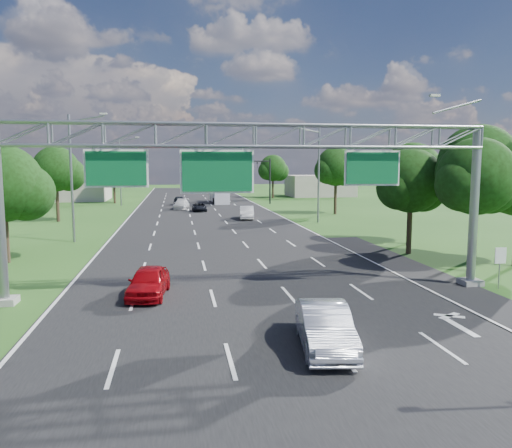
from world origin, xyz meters
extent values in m
plane|color=#224C16|center=(0.00, 30.00, 0.00)|extent=(220.00, 220.00, 0.00)
cube|color=black|center=(0.00, 30.00, 0.00)|extent=(18.00, 180.00, 0.02)
cube|color=black|center=(10.20, 14.00, 0.00)|extent=(3.00, 30.00, 0.02)
cube|color=gray|center=(11.50, 12.00, 0.15)|extent=(1.00, 1.00, 0.30)
cylinder|color=gray|center=(11.50, 12.00, 4.00)|extent=(0.44, 0.44, 8.00)
cube|color=gray|center=(-11.00, 12.00, 0.15)|extent=(1.00, 1.00, 0.30)
cylinder|color=gray|center=(-11.00, 12.00, 4.00)|extent=(0.40, 0.40, 8.00)
cylinder|color=gray|center=(10.30, 12.00, 9.00)|extent=(2.54, 0.12, 0.79)
cube|color=beige|center=(9.10, 12.00, 9.50)|extent=(0.50, 0.22, 0.12)
cube|color=white|center=(-6.00, 11.98, 6.00)|extent=(2.80, 0.05, 1.70)
cube|color=#0B592E|center=(-6.00, 11.92, 6.00)|extent=(2.62, 0.05, 1.52)
cube|color=white|center=(-1.50, 11.98, 5.85)|extent=(3.40, 0.05, 2.00)
cube|color=#0B592E|center=(-1.50, 11.92, 5.85)|extent=(3.22, 0.05, 1.82)
cube|color=white|center=(6.00, 11.98, 6.00)|extent=(2.80, 0.05, 1.70)
cube|color=#0B592E|center=(6.00, 11.92, 6.00)|extent=(2.62, 0.05, 1.52)
cylinder|color=gray|center=(12.40, 11.00, 1.00)|extent=(0.06, 0.06, 2.00)
cube|color=white|center=(12.40, 10.97, 1.70)|extent=(0.60, 0.04, 0.80)
cylinder|color=black|center=(11.00, 65.00, 3.50)|extent=(0.24, 0.24, 7.00)
cylinder|color=black|center=(5.00, 65.00, 6.60)|extent=(12.00, 0.18, 0.18)
imported|color=black|center=(-1.00, 65.00, 6.05)|extent=(0.18, 0.22, 1.10)
imported|color=black|center=(4.00, 65.00, 6.05)|extent=(0.18, 0.22, 1.10)
imported|color=black|center=(9.00, 65.00, 6.05)|extent=(0.18, 0.22, 1.10)
cylinder|color=gray|center=(-11.50, 30.00, 5.00)|extent=(0.20, 0.20, 10.00)
cylinder|color=gray|center=(-10.20, 30.00, 9.70)|extent=(2.78, 0.12, 0.60)
cube|color=beige|center=(-8.90, 30.00, 10.10)|extent=(0.55, 0.22, 0.12)
cylinder|color=gray|center=(-11.50, 65.00, 5.00)|extent=(0.20, 0.20, 10.00)
cylinder|color=gray|center=(-10.20, 65.00, 9.70)|extent=(2.78, 0.12, 0.60)
cube|color=beige|center=(-8.90, 65.00, 10.10)|extent=(0.55, 0.22, 0.12)
cylinder|color=gray|center=(11.50, 40.00, 5.00)|extent=(0.20, 0.20, 10.00)
cylinder|color=gray|center=(10.20, 40.00, 9.70)|extent=(2.78, 0.12, 0.60)
cube|color=beige|center=(8.90, 40.00, 10.10)|extent=(0.55, 0.22, 0.12)
cylinder|color=#2D2116|center=(13.50, 15.00, 1.87)|extent=(0.36, 0.36, 3.74)
sphere|color=black|center=(13.50, 15.00, 5.50)|extent=(4.40, 4.40, 4.40)
sphere|color=black|center=(14.60, 15.40, 4.95)|extent=(3.30, 3.30, 3.30)
sphere|color=black|center=(12.51, 14.70, 5.06)|extent=(3.08, 3.08, 3.08)
cylinder|color=#2D2116|center=(15.50, 18.00, 2.09)|extent=(0.36, 0.36, 4.18)
sphere|color=black|center=(15.50, 18.00, 6.18)|extent=(5.00, 5.00, 5.00)
sphere|color=black|center=(16.75, 18.40, 5.55)|extent=(3.75, 3.75, 3.75)
sphere|color=black|center=(14.38, 17.70, 5.68)|extent=(3.50, 3.50, 3.50)
cylinder|color=#2D2116|center=(12.50, 21.00, 1.65)|extent=(0.36, 0.36, 3.30)
sphere|color=black|center=(12.50, 21.00, 5.06)|extent=(4.40, 4.40, 4.40)
sphere|color=black|center=(13.60, 21.40, 4.51)|extent=(3.30, 3.30, 3.30)
sphere|color=black|center=(11.51, 20.70, 4.62)|extent=(3.08, 3.08, 3.08)
sphere|color=black|center=(15.96, 15.70, 4.90)|extent=(3.22, 3.22, 3.22)
cylinder|color=#2D2116|center=(14.50, 25.00, 1.76)|extent=(0.36, 0.36, 3.52)
sphere|color=black|center=(14.50, 25.00, 5.44)|extent=(4.80, 4.80, 4.80)
sphere|color=black|center=(15.70, 25.40, 4.84)|extent=(3.60, 3.60, 3.60)
sphere|color=black|center=(13.42, 24.70, 4.96)|extent=(3.36, 3.36, 3.36)
cylinder|color=#2D2116|center=(-14.00, 22.00, 1.54)|extent=(0.36, 0.36, 3.08)
sphere|color=black|center=(-14.00, 22.00, 5.00)|extent=(4.80, 4.80, 4.80)
sphere|color=black|center=(-12.80, 22.40, 4.40)|extent=(3.60, 3.60, 3.60)
cylinder|color=#2D2116|center=(-16.00, 45.00, 1.87)|extent=(0.36, 0.36, 3.74)
sphere|color=black|center=(-16.00, 45.00, 5.66)|extent=(4.80, 4.80, 4.80)
sphere|color=black|center=(-14.80, 45.40, 5.06)|extent=(3.60, 3.60, 3.60)
sphere|color=black|center=(-17.08, 44.70, 5.18)|extent=(3.36, 3.36, 3.36)
cylinder|color=#2D2116|center=(-13.00, 70.00, 1.65)|extent=(0.36, 0.36, 3.30)
sphere|color=black|center=(-13.00, 70.00, 5.22)|extent=(4.80, 4.80, 4.80)
sphere|color=black|center=(-11.80, 70.40, 4.62)|extent=(3.60, 3.60, 3.60)
sphere|color=black|center=(-14.08, 69.70, 4.74)|extent=(3.36, 3.36, 3.36)
cylinder|color=#2D2116|center=(16.00, 48.00, 1.98)|extent=(0.36, 0.36, 3.96)
sphere|color=black|center=(16.00, 48.00, 5.88)|extent=(4.80, 4.80, 4.80)
sphere|color=black|center=(17.20, 48.40, 5.28)|extent=(3.60, 3.60, 3.60)
sphere|color=black|center=(14.92, 47.70, 5.40)|extent=(3.36, 3.36, 3.36)
cylinder|color=#2D2116|center=(14.00, 78.00, 1.76)|extent=(0.36, 0.36, 3.52)
sphere|color=black|center=(14.00, 78.00, 5.44)|extent=(4.80, 4.80, 4.80)
sphere|color=black|center=(15.20, 78.40, 4.84)|extent=(3.60, 3.60, 3.60)
sphere|color=black|center=(12.92, 77.70, 4.96)|extent=(3.36, 3.36, 3.36)
cube|color=#A49B8A|center=(-22.00, 78.00, 2.50)|extent=(14.00, 10.00, 5.00)
cube|color=#A49B8A|center=(24.00, 82.00, 2.00)|extent=(12.00, 9.00, 4.00)
imported|color=#9D070D|center=(-4.75, 12.34, 0.71)|extent=(2.14, 4.31, 1.41)
imported|color=silver|center=(1.46, 4.57, 0.75)|extent=(2.21, 4.75, 1.51)
imported|color=silver|center=(-2.70, 58.35, 0.67)|extent=(2.48, 4.81, 1.33)
imported|color=black|center=(-0.41, 54.54, 0.55)|extent=(1.89, 3.96, 1.09)
imported|color=black|center=(-2.93, 65.33, 0.66)|extent=(1.87, 4.00, 1.32)
imported|color=#BDBDBD|center=(4.45, 44.39, 0.72)|extent=(2.04, 4.51, 1.44)
cube|color=silver|center=(3.45, 69.48, 1.67)|extent=(2.67, 6.15, 3.03)
cube|color=silver|center=(3.45, 65.24, 1.11)|extent=(2.41, 2.31, 2.22)
cylinder|color=black|center=(2.34, 65.44, 0.50)|extent=(0.35, 1.01, 1.01)
cylinder|color=black|center=(4.57, 65.44, 0.50)|extent=(0.35, 1.01, 1.01)
cylinder|color=black|center=(2.34, 71.49, 0.50)|extent=(0.35, 1.01, 1.01)
cylinder|color=black|center=(4.57, 71.49, 0.50)|extent=(0.35, 1.01, 1.01)
camera|label=1|loc=(-3.39, -11.07, 6.21)|focal=35.00mm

